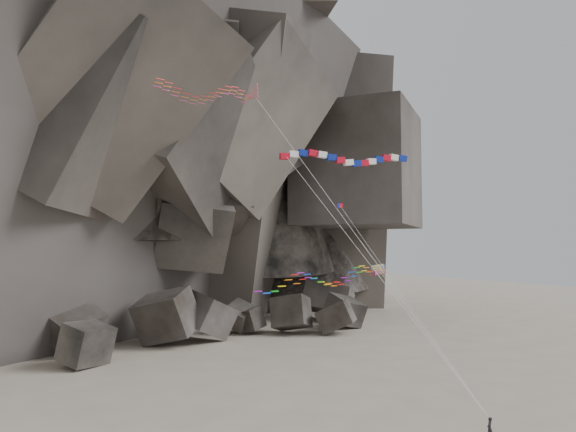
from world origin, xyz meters
TOP-DOWN VIEW (x-y plane):
  - ground at (0.00, 0.00)m, footprint 260.00×260.00m
  - headland at (0.00, 70.00)m, footprint 110.00×70.00m
  - boulder_field at (11.15, 35.07)m, footprint 52.92×19.60m
  - kite_flyer at (3.24, -10.18)m, footprint 0.72×0.60m
  - delta_kite at (-11.75, 4.93)m, footprint 19.62×16.63m
  - banner_kite at (1.40, 2.53)m, footprint 11.81×15.16m
  - parafoil_kite at (-4.98, -0.85)m, footprint 14.73×9.79m
  - pennant_kite at (-0.34, -1.59)m, footprint 4.76×10.91m

SIDE VIEW (x-z plane):
  - ground at x=0.00m, z-range 0.00..0.00m
  - kite_flyer at x=3.24m, z-range 0.00..1.77m
  - boulder_field at x=11.15m, z-range -2.04..6.38m
  - parafoil_kite at x=-4.98m, z-range 5.93..16.70m
  - pennant_kite at x=-0.34m, z-range 5.95..21.79m
  - banner_kite at x=1.40m, z-range 11.07..31.73m
  - delta_kite at x=-11.75m, z-range 12.73..38.95m
  - headland at x=0.00m, z-range 0.00..84.00m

